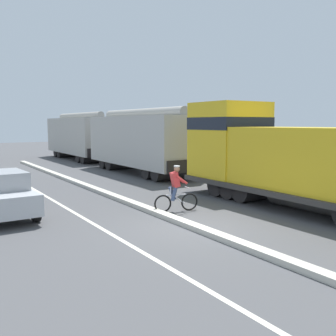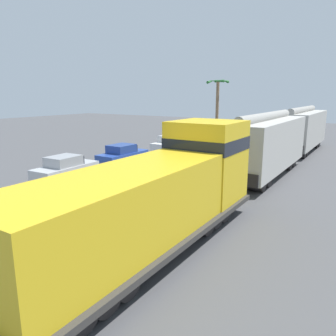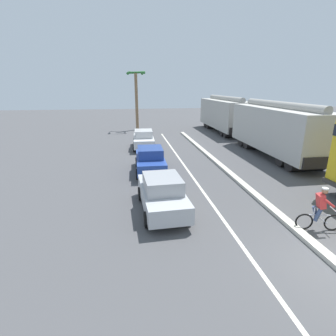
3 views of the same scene
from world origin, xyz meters
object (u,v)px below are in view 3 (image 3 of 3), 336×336
parked_car_white (144,139)px  hopper_car_lead (277,130)px  parked_car_silver (162,193)px  cyclist (320,210)px  parked_car_blue (150,160)px  hopper_car_middle (224,114)px  palm_tree_near (136,89)px

parked_car_white → hopper_car_lead: bearing=-23.0°
parked_car_silver → cyclist: bearing=-23.8°
parked_car_white → parked_car_blue: bearing=-89.9°
hopper_car_lead → parked_car_white: bearing=157.0°
hopper_car_lead → parked_car_white: 10.89m
parked_car_blue → cyclist: size_ratio=2.47×
hopper_car_lead → parked_car_silver: 12.84m
hopper_car_middle → parked_car_blue: 17.39m
hopper_car_middle → cyclist: bearing=-100.9°
hopper_car_lead → cyclist: size_ratio=6.18×
parked_car_white → cyclist: bearing=-68.9°
parked_car_silver → parked_car_blue: size_ratio=1.01×
hopper_car_middle → parked_car_silver: hopper_car_middle is taller
hopper_car_middle → palm_tree_near: bearing=162.3°
hopper_car_lead → parked_car_silver: hopper_car_lead is taller
parked_car_silver → parked_car_blue: 5.49m
parked_car_silver → palm_tree_near: 23.30m
hopper_car_lead → palm_tree_near: size_ratio=1.49×
hopper_car_middle → parked_car_white: bearing=-143.5°
palm_tree_near → cyclist: bearing=-77.0°
parked_car_silver → parked_car_white: same height
parked_car_blue → hopper_car_lead: bearing=14.7°
cyclist → palm_tree_near: 26.40m
parked_car_blue → palm_tree_near: 17.92m
parked_car_silver → parked_car_white: (-0.08, 12.33, 0.00)m
parked_car_blue → cyclist: 9.79m
parked_car_blue → palm_tree_near: (-0.17, 17.44, 4.13)m
hopper_car_middle → parked_car_white: 12.45m
parked_car_silver → palm_tree_near: size_ratio=0.60×
hopper_car_lead → parked_car_white: size_ratio=2.49×
parked_car_blue → parked_car_white: same height
parked_car_white → palm_tree_near: palm_tree_near is taller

